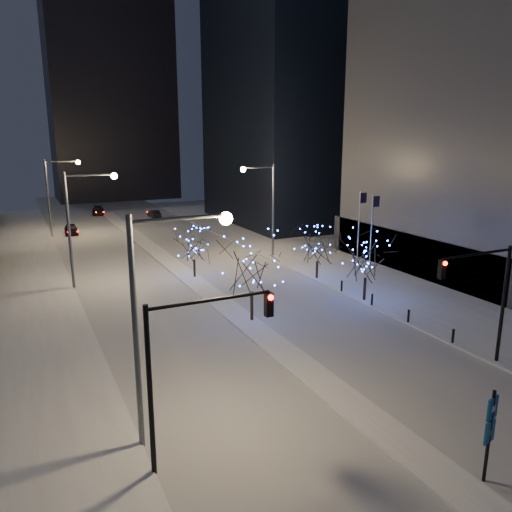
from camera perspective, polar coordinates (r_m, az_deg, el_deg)
ground at (r=25.44m, az=11.91°, el=-17.21°), size 160.00×160.00×0.00m
road at (r=55.35m, az=-10.66°, el=-0.12°), size 20.00×130.00×0.02m
median at (r=50.66m, az=-9.16°, el=-1.26°), size 2.00×80.00×0.15m
east_sidewalk at (r=48.64m, az=11.63°, el=-1.99°), size 10.00×90.00×0.15m
west_sidewalk at (r=39.18m, az=-24.77°, el=-6.83°), size 8.00×90.00×0.15m
horizon_block at (r=111.10m, az=-16.25°, el=17.25°), size 24.00×14.00×42.00m
street_lamp_w_near at (r=20.66m, az=-10.92°, el=-4.74°), size 4.40×0.56×10.00m
street_lamp_w_mid at (r=44.75m, az=-19.37°, el=4.59°), size 4.40×0.56×10.00m
street_lamp_w_far at (r=69.49m, az=-21.89°, el=7.33°), size 4.40×0.56×10.00m
street_lamp_east at (r=53.14m, az=1.10°, el=6.61°), size 3.90×0.56×10.00m
traffic_signal_west at (r=19.62m, az=-7.69°, el=-11.07°), size 5.26×0.43×7.00m
traffic_signal_east at (r=30.15m, az=24.81°, el=-3.38°), size 5.26×0.43×7.00m
flagpoles at (r=44.49m, az=12.38°, el=2.77°), size 1.35×2.60×8.00m
bollards at (r=38.19m, az=15.00°, el=-5.69°), size 0.16×12.16×0.90m
car_near at (r=71.33m, az=-20.38°, el=2.88°), size 1.87×4.19×1.40m
car_mid at (r=82.12m, az=-11.56°, el=4.72°), size 1.41×3.84×1.26m
car_far at (r=87.99m, az=-17.61°, el=4.96°), size 2.57×4.86×1.34m
holiday_tree_median_near at (r=34.59m, az=-0.49°, el=-1.07°), size 6.49×6.49×6.33m
holiday_tree_median_far at (r=46.04m, az=-7.12°, el=1.24°), size 4.41×4.41×4.64m
holiday_tree_plaza_near at (r=39.97m, az=12.50°, el=-0.03°), size 6.19×6.19×5.70m
holiday_tree_plaza_far at (r=45.59m, az=7.06°, el=1.35°), size 4.86×4.86×5.09m
wayfinding_sign at (r=21.51m, az=25.20°, el=-17.23°), size 0.68×0.25×3.82m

